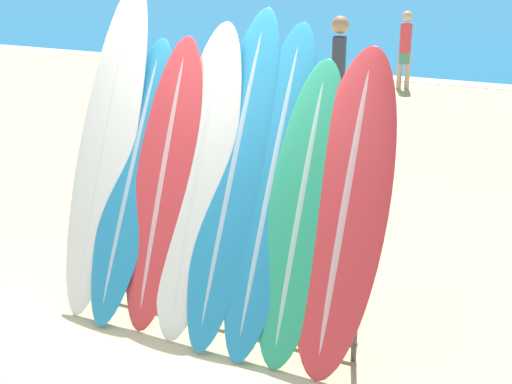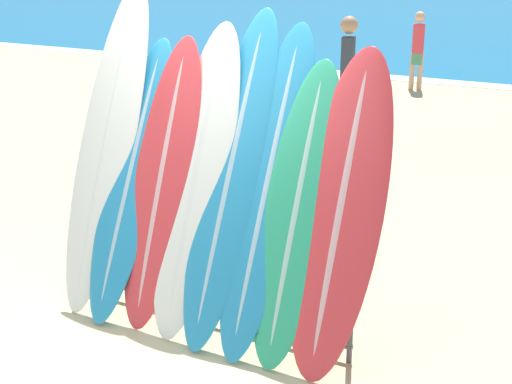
{
  "view_description": "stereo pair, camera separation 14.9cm",
  "coord_description": "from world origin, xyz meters",
  "px_view_note": "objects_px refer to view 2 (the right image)",
  "views": [
    {
      "loc": [
        2.7,
        -3.96,
        2.76
      ],
      "look_at": [
        0.26,
        1.02,
        0.82
      ],
      "focal_mm": 50.0,
      "sensor_mm": 36.0,
      "label": 1
    },
    {
      "loc": [
        2.83,
        -3.89,
        2.76
      ],
      "look_at": [
        0.26,
        1.02,
        0.82
      ],
      "focal_mm": 50.0,
      "sensor_mm": 36.0,
      "label": 2
    }
  ],
  "objects_px": {
    "surfboard_slot_5": "(267,189)",
    "surfboard_slot_7": "(341,213)",
    "surfboard_slot_3": "(197,179)",
    "person_far_left": "(237,139)",
    "surfboard_slot_4": "(231,176)",
    "surfboard_slot_6": "(297,213)",
    "person_near_water": "(418,48)",
    "surfboard_slot_2": "(162,182)",
    "person_mid_beach": "(347,76)",
    "surfboard_slot_0": "(107,145)",
    "surfboard_slot_1": "(132,178)",
    "surfboard_rack": "(207,271)"
  },
  "relations": [
    {
      "from": "surfboard_slot_4",
      "to": "surfboard_slot_1",
      "type": "bearing_deg",
      "value": -175.9
    },
    {
      "from": "surfboard_slot_6",
      "to": "surfboard_slot_7",
      "type": "height_order",
      "value": "surfboard_slot_7"
    },
    {
      "from": "person_mid_beach",
      "to": "surfboard_slot_6",
      "type": "bearing_deg",
      "value": -176.31
    },
    {
      "from": "person_near_water",
      "to": "surfboard_slot_3",
      "type": "bearing_deg",
      "value": -96.48
    },
    {
      "from": "surfboard_slot_0",
      "to": "surfboard_slot_7",
      "type": "height_order",
      "value": "surfboard_slot_0"
    },
    {
      "from": "surfboard_slot_1",
      "to": "surfboard_slot_3",
      "type": "distance_m",
      "value": 0.59
    },
    {
      "from": "surfboard_slot_1",
      "to": "person_far_left",
      "type": "relative_size",
      "value": 1.31
    },
    {
      "from": "surfboard_slot_7",
      "to": "person_far_left",
      "type": "xyz_separation_m",
      "value": [
        -1.89,
        1.97,
        -0.2
      ]
    },
    {
      "from": "surfboard_slot_3",
      "to": "person_far_left",
      "type": "bearing_deg",
      "value": 110.78
    },
    {
      "from": "surfboard_slot_2",
      "to": "surfboard_slot_3",
      "type": "bearing_deg",
      "value": 7.45
    },
    {
      "from": "surfboard_slot_4",
      "to": "person_far_left",
      "type": "distance_m",
      "value": 2.18
    },
    {
      "from": "person_mid_beach",
      "to": "surfboard_slot_0",
      "type": "bearing_deg",
      "value": 165.71
    },
    {
      "from": "surfboard_slot_3",
      "to": "person_near_water",
      "type": "distance_m",
      "value": 9.77
    },
    {
      "from": "surfboard_slot_5",
      "to": "surfboard_slot_7",
      "type": "bearing_deg",
      "value": -5.11
    },
    {
      "from": "surfboard_slot_5",
      "to": "surfboard_slot_0",
      "type": "bearing_deg",
      "value": 178.88
    },
    {
      "from": "surfboard_slot_2",
      "to": "surfboard_slot_1",
      "type": "bearing_deg",
      "value": 176.81
    },
    {
      "from": "surfboard_slot_2",
      "to": "person_mid_beach",
      "type": "bearing_deg",
      "value": 95.48
    },
    {
      "from": "surfboard_rack",
      "to": "surfboard_slot_0",
      "type": "distance_m",
      "value": 1.3
    },
    {
      "from": "surfboard_slot_7",
      "to": "surfboard_slot_5",
      "type": "bearing_deg",
      "value": 174.89
    },
    {
      "from": "surfboard_slot_1",
      "to": "person_mid_beach",
      "type": "bearing_deg",
      "value": 92.23
    },
    {
      "from": "surfboard_slot_5",
      "to": "surfboard_slot_6",
      "type": "bearing_deg",
      "value": -15.38
    },
    {
      "from": "person_near_water",
      "to": "surfboard_slot_4",
      "type": "bearing_deg",
      "value": -94.87
    },
    {
      "from": "surfboard_slot_6",
      "to": "person_far_left",
      "type": "relative_size",
      "value": 1.28
    },
    {
      "from": "surfboard_slot_4",
      "to": "person_near_water",
      "type": "height_order",
      "value": "surfboard_slot_4"
    },
    {
      "from": "surfboard_slot_0",
      "to": "surfboard_slot_4",
      "type": "bearing_deg",
      "value": -0.81
    },
    {
      "from": "surfboard_slot_6",
      "to": "surfboard_slot_0",
      "type": "bearing_deg",
      "value": 176.62
    },
    {
      "from": "surfboard_slot_6",
      "to": "surfboard_slot_7",
      "type": "relative_size",
      "value": 0.95
    },
    {
      "from": "surfboard_slot_6",
      "to": "surfboard_slot_2",
      "type": "bearing_deg",
      "value": 179.66
    },
    {
      "from": "surfboard_slot_1",
      "to": "surfboard_slot_5",
      "type": "distance_m",
      "value": 1.16
    },
    {
      "from": "surfboard_slot_4",
      "to": "surfboard_slot_5",
      "type": "distance_m",
      "value": 0.3
    },
    {
      "from": "surfboard_slot_5",
      "to": "person_far_left",
      "type": "relative_size",
      "value": 1.41
    },
    {
      "from": "surfboard_slot_3",
      "to": "surfboard_slot_7",
      "type": "bearing_deg",
      "value": -1.13
    },
    {
      "from": "surfboard_rack",
      "to": "person_far_left",
      "type": "relative_size",
      "value": 1.48
    },
    {
      "from": "surfboard_slot_3",
      "to": "surfboard_slot_7",
      "type": "relative_size",
      "value": 1.05
    },
    {
      "from": "surfboard_slot_1",
      "to": "surfboard_slot_3",
      "type": "bearing_deg",
      "value": 1.99
    },
    {
      "from": "surfboard_slot_1",
      "to": "surfboard_slot_0",
      "type": "bearing_deg",
      "value": 164.76
    },
    {
      "from": "surfboard_slot_4",
      "to": "surfboard_slot_6",
      "type": "xyz_separation_m",
      "value": [
        0.56,
        -0.08,
        -0.16
      ]
    },
    {
      "from": "surfboard_slot_0",
      "to": "surfboard_slot_7",
      "type": "relative_size",
      "value": 1.18
    },
    {
      "from": "person_mid_beach",
      "to": "surfboard_slot_5",
      "type": "bearing_deg",
      "value": -178.77
    },
    {
      "from": "surfboard_slot_1",
      "to": "surfboard_slot_7",
      "type": "xyz_separation_m",
      "value": [
        1.73,
        -0.0,
        0.02
      ]
    },
    {
      "from": "surfboard_rack",
      "to": "surfboard_slot_6",
      "type": "relative_size",
      "value": 1.16
    },
    {
      "from": "surfboard_rack",
      "to": "surfboard_slot_4",
      "type": "relative_size",
      "value": 1.0
    },
    {
      "from": "surfboard_slot_4",
      "to": "person_mid_beach",
      "type": "relative_size",
      "value": 1.28
    },
    {
      "from": "surfboard_slot_0",
      "to": "surfboard_slot_4",
      "type": "height_order",
      "value": "surfboard_slot_0"
    },
    {
      "from": "person_mid_beach",
      "to": "surfboard_slot_4",
      "type": "bearing_deg",
      "value": 178.12
    },
    {
      "from": "surfboard_slot_2",
      "to": "person_near_water",
      "type": "distance_m",
      "value": 9.78
    },
    {
      "from": "surfboard_slot_5",
      "to": "person_mid_beach",
      "type": "distance_m",
      "value": 5.38
    },
    {
      "from": "surfboard_slot_3",
      "to": "person_far_left",
      "type": "xyz_separation_m",
      "value": [
        -0.74,
        1.95,
        -0.25
      ]
    },
    {
      "from": "surfboard_slot_4",
      "to": "surfboard_slot_6",
      "type": "relative_size",
      "value": 1.15
    },
    {
      "from": "surfboard_rack",
      "to": "surfboard_slot_3",
      "type": "bearing_deg",
      "value": 140.83
    }
  ]
}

